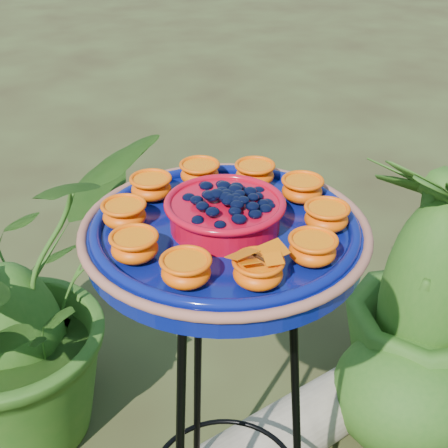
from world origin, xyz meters
The scene contains 5 objects.
tripod_stand centered at (0.04, 0.09, 0.58)m, with size 0.41×0.41×0.95m.
feeder_dish centered at (0.04, 0.09, 0.99)m, with size 0.57×0.57×0.11m.
driftwood_log centered at (0.28, 0.37, 0.09)m, with size 0.19×0.19×0.57m, color tan.
shrub_back_left centered at (-0.45, 0.69, 0.46)m, with size 0.83×0.72×0.92m, color #285416.
shrub_back_right centered at (0.77, 0.53, 0.43)m, with size 0.48×0.48×0.86m, color #285416.
Camera 1 is at (-0.16, -0.80, 1.54)m, focal length 50.00 mm.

